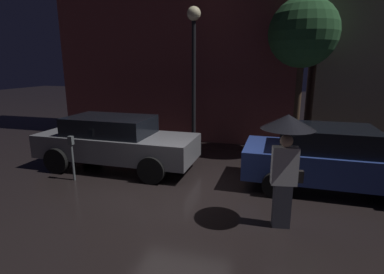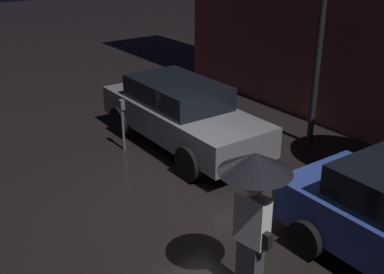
% 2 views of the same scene
% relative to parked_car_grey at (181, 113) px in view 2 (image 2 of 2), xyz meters
% --- Properties ---
extents(ground_plane, '(60.00, 60.00, 0.00)m').
position_rel_parked_car_grey_xyz_m(ground_plane, '(2.28, -1.36, -0.81)').
color(ground_plane, black).
extents(parked_car_grey, '(4.61, 1.89, 1.52)m').
position_rel_parked_car_grey_xyz_m(parked_car_grey, '(0.00, 0.00, 0.00)').
color(parked_car_grey, slate).
rests_on(parked_car_grey, ground).
extents(pedestrian_with_umbrella, '(0.94, 0.94, 2.13)m').
position_rel_parked_car_grey_xyz_m(pedestrian_with_umbrella, '(4.63, -2.11, 0.78)').
color(pedestrian_with_umbrella, '#383842').
rests_on(pedestrian_with_umbrella, ground).
extents(parking_meter, '(0.12, 0.10, 1.19)m').
position_rel_parked_car_grey_xyz_m(parking_meter, '(-0.59, -1.18, -0.07)').
color(parking_meter, '#4C5154').
rests_on(parking_meter, ground).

